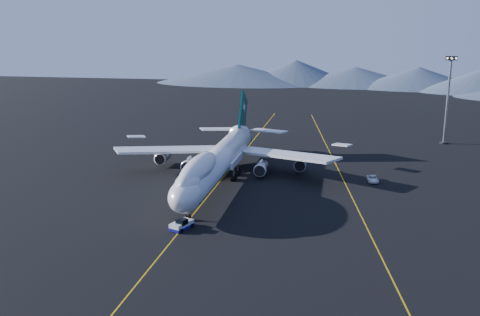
% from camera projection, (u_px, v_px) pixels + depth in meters
% --- Properties ---
extents(ground, '(500.00, 500.00, 0.00)m').
position_uv_depth(ground, '(219.00, 183.00, 131.64)').
color(ground, black).
rests_on(ground, ground).
extents(taxiway_line_main, '(0.25, 220.00, 0.01)m').
position_uv_depth(taxiway_line_main, '(219.00, 183.00, 131.63)').
color(taxiway_line_main, '#C5950B').
rests_on(taxiway_line_main, ground).
extents(taxiway_line_side, '(28.08, 198.09, 0.01)m').
position_uv_depth(taxiway_line_side, '(343.00, 178.00, 135.66)').
color(taxiway_line_side, '#C5950B').
rests_on(taxiway_line_side, ground).
extents(boeing_747, '(59.62, 72.43, 19.37)m').
position_uv_depth(boeing_747, '(218.00, 160.00, 130.27)').
color(boeing_747, silver).
rests_on(boeing_747, ground).
extents(pushback_tug, '(4.19, 5.56, 2.17)m').
position_uv_depth(pushback_tug, '(182.00, 225.00, 101.78)').
color(pushback_tug, silver).
rests_on(pushback_tug, ground).
extents(service_van, '(3.03, 5.61, 1.49)m').
position_uv_depth(service_van, '(373.00, 179.00, 132.57)').
color(service_van, white).
rests_on(service_van, ground).
extents(floodlight_mast, '(3.50, 2.63, 28.33)m').
position_uv_depth(floodlight_mast, '(448.00, 100.00, 172.60)').
color(floodlight_mast, black).
rests_on(floodlight_mast, ground).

